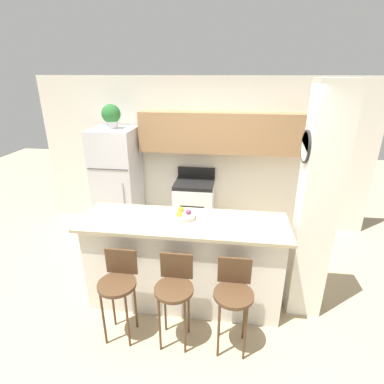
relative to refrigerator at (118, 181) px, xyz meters
The scene contains 11 objects.
ground_plane 2.35m from the refrigerator, 50.22° to the right, with size 14.00×14.00×0.00m, color tan.
wall_back 1.65m from the refrigerator, 12.64° to the left, with size 5.60×0.38×2.55m.
pillar_right 3.23m from the refrigerator, 29.96° to the right, with size 0.38×0.32×2.55m.
counter_bar 2.21m from the refrigerator, 50.22° to the right, with size 2.29×0.72×1.08m.
refrigerator is the anchor object (origin of this frame).
stove_range 1.37m from the refrigerator, ahead, with size 0.64×0.62×1.07m.
bar_stool_left 2.41m from the refrigerator, 69.80° to the right, with size 0.38×0.38×0.95m.
bar_stool_mid 2.66m from the refrigerator, 58.16° to the right, with size 0.38×0.38×0.95m.
bar_stool_right 3.00m from the refrigerator, 48.84° to the right, with size 0.38×0.38×0.95m.
potted_plant_on_fridge 1.09m from the refrigerator, 116.01° to the left, with size 0.29×0.29×0.37m.
fruit_bowl 2.13m from the refrigerator, 49.36° to the right, with size 0.28×0.28×0.11m.
Camera 1 is at (0.47, -2.88, 2.59)m, focal length 28.00 mm.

